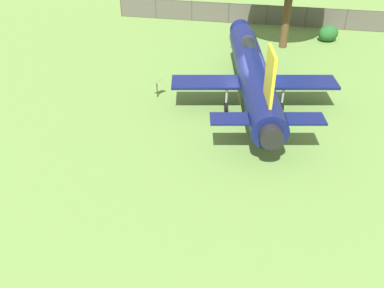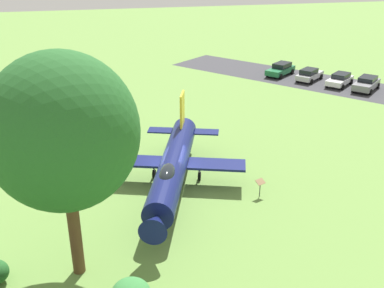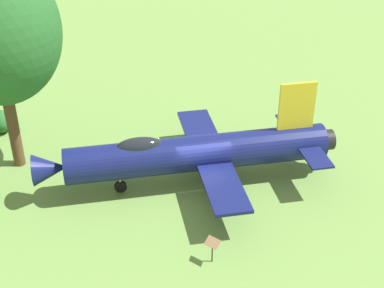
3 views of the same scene
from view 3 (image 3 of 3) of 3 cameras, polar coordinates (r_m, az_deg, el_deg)
name	(u,v)px [view 3 (image 3 of 3)]	position (r m, az deg, el deg)	size (l,w,h in m)	color
ground_plane	(197,183)	(27.71, 0.57, -4.03)	(200.00, 200.00, 0.00)	#668E42
display_jet	(190,153)	(26.65, -0.23, -0.98)	(9.34, 14.28, 5.05)	#111951
shrub_near_fence	(0,121)	(33.67, -19.19, 2.21)	(1.61, 1.30, 1.26)	#235B26
info_plaque	(212,246)	(22.80, 2.12, -10.42)	(0.71, 0.60, 1.14)	#333333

